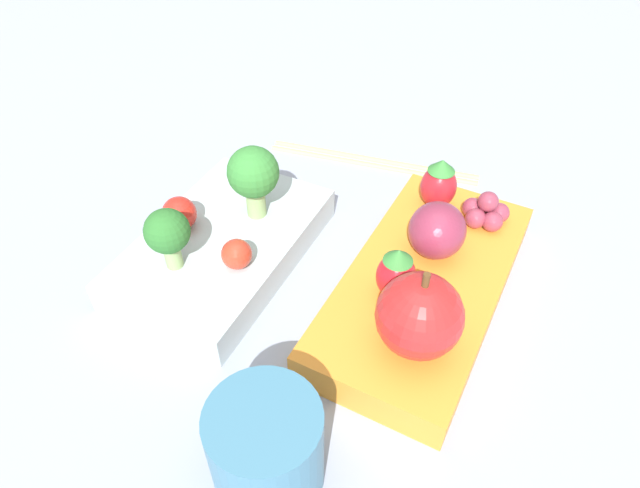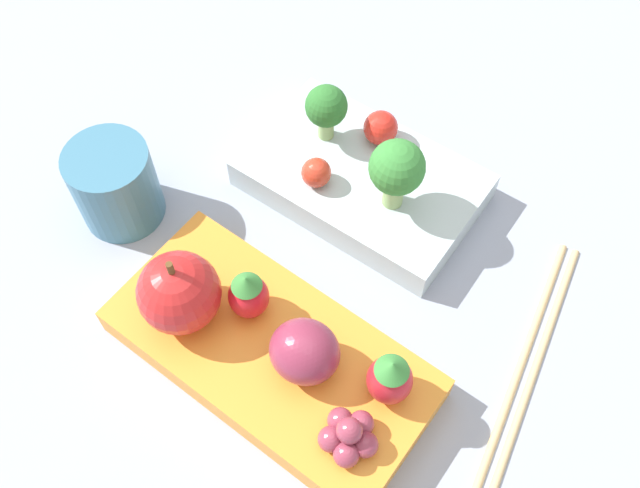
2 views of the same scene
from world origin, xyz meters
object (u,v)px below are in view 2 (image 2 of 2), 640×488
object	(u,v)px
cherry_tomato_0	(316,173)
drinking_cup	(115,185)
bento_box_fruit	(271,354)
broccoli_floret_1	(326,108)
cherry_tomato_1	(381,128)
chopsticks_pair	(529,364)
apple	(179,293)
grape_cluster	(349,435)
bento_box_savoury	(362,180)
strawberry_0	(248,294)
plum	(305,352)
broccoli_floret_0	(397,169)
strawberry_1	(390,378)

from	to	relation	value
cherry_tomato_0	drinking_cup	distance (m)	0.15
bento_box_fruit	broccoli_floret_1	xyz separation A→B (m)	(-0.05, 0.18, 0.05)
cherry_tomato_1	broccoli_floret_1	bearing A→B (deg)	-158.79
drinking_cup	chopsticks_pair	bearing A→B (deg)	3.26
apple	grape_cluster	bearing A→B (deg)	-12.14
cherry_tomato_1	chopsticks_pair	distance (m)	0.21
bento_box_savoury	bento_box_fruit	xyz separation A→B (m)	(0.01, -0.16, -0.00)
grape_cluster	drinking_cup	bearing A→B (deg)	158.84
cherry_tomato_1	apple	world-z (taller)	apple
strawberry_0	cherry_tomato_0	bearing A→B (deg)	94.20
bento_box_fruit	plum	distance (m)	0.04
bento_box_fruit	plum	bearing A→B (deg)	-1.44
bento_box_savoury	grape_cluster	size ratio (longest dim) A/B	5.20
bento_box_fruit	broccoli_floret_0	distance (m)	0.16
strawberry_0	grape_cluster	bearing A→B (deg)	-27.64
cherry_tomato_0	bento_box_savoury	bearing A→B (deg)	44.65
broccoli_floret_0	apple	world-z (taller)	apple
bento_box_savoury	broccoli_floret_1	distance (m)	0.06
broccoli_floret_1	chopsticks_pair	bearing A→B (deg)	-25.97
bento_box_savoury	bento_box_fruit	bearing A→B (deg)	-87.45
broccoli_floret_1	grape_cluster	distance (m)	0.25
bento_box_fruit	grape_cluster	bearing A→B (deg)	-24.30
bento_box_fruit	drinking_cup	bearing A→B (deg)	160.29
broccoli_floret_1	drinking_cup	xyz separation A→B (m)	(-0.12, -0.12, -0.03)
plum	chopsticks_pair	bearing A→B (deg)	30.35
grape_cluster	chopsticks_pair	xyz separation A→B (m)	(0.09, 0.11, -0.03)
strawberry_1	drinking_cup	size ratio (longest dim) A/B	0.67
bento_box_fruit	drinking_cup	world-z (taller)	drinking_cup
bento_box_savoury	cherry_tomato_0	bearing A→B (deg)	-135.35
chopsticks_pair	bento_box_fruit	bearing A→B (deg)	-154.15
broccoli_floret_0	cherry_tomato_0	size ratio (longest dim) A/B	2.72
broccoli_floret_1	broccoli_floret_0	bearing A→B (deg)	-25.78
cherry_tomato_0	strawberry_1	bearing A→B (deg)	-47.69
apple	plum	world-z (taller)	apple
bento_box_savoury	plum	world-z (taller)	plum
broccoli_floret_1	plum	world-z (taller)	broccoli_floret_1
broccoli_floret_0	strawberry_0	xyz separation A→B (m)	(-0.05, -0.13, -0.02)
strawberry_0	plum	bearing A→B (deg)	-20.36
cherry_tomato_1	grape_cluster	world-z (taller)	same
cherry_tomato_1	bento_box_fruit	bearing A→B (deg)	-87.57
bento_box_fruit	strawberry_0	bearing A→B (deg)	143.83
strawberry_0	drinking_cup	size ratio (longest dim) A/B	0.63
drinking_cup	broccoli_floret_0	bearing A→B (deg)	24.02
strawberry_1	drinking_cup	distance (m)	0.26
strawberry_0	grape_cluster	size ratio (longest dim) A/B	1.14
bento_box_fruit	grape_cluster	world-z (taller)	grape_cluster
broccoli_floret_1	drinking_cup	world-z (taller)	broccoli_floret_1
strawberry_1	grape_cluster	bearing A→B (deg)	-101.80
broccoli_floret_0	cherry_tomato_1	world-z (taller)	broccoli_floret_0
plum	bento_box_savoury	bearing A→B (deg)	101.78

